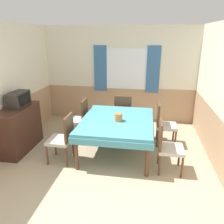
# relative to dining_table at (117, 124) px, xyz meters

# --- Properties ---
(ground_plane) EXTENTS (16.00, 16.00, 0.00)m
(ground_plane) POSITION_rel_dining_table_xyz_m (-0.22, -1.89, -0.63)
(ground_plane) COLOR tan
(wall_back) EXTENTS (4.56, 0.09, 2.60)m
(wall_back) POSITION_rel_dining_table_xyz_m (-0.20, 1.93, 0.68)
(wall_back) COLOR silver
(wall_back) RESTS_ON ground_plane
(wall_left) EXTENTS (0.05, 4.20, 2.60)m
(wall_left) POSITION_rel_dining_table_xyz_m (-2.32, 0.01, 0.67)
(wall_left) COLOR silver
(wall_left) RESTS_ON ground_plane
(wall_right) EXTENTS (0.05, 4.20, 2.60)m
(wall_right) POSITION_rel_dining_table_xyz_m (1.89, 0.01, 0.67)
(wall_right) COLOR silver
(wall_right) RESTS_ON ground_plane
(dining_table) EXTENTS (1.46, 1.73, 0.73)m
(dining_table) POSITION_rel_dining_table_xyz_m (0.00, 0.00, 0.00)
(dining_table) COLOR teal
(dining_table) RESTS_ON ground_plane
(chair_left_far) EXTENTS (0.44, 0.44, 0.95)m
(chair_left_far) POSITION_rel_dining_table_xyz_m (-0.96, 0.53, -0.12)
(chair_left_far) COLOR brown
(chair_left_far) RESTS_ON ground_plane
(chair_left_near) EXTENTS (0.44, 0.44, 0.95)m
(chair_left_near) POSITION_rel_dining_table_xyz_m (-0.96, -0.53, -0.12)
(chair_left_near) COLOR brown
(chair_left_near) RESTS_ON ground_plane
(chair_head_window) EXTENTS (0.44, 0.44, 0.95)m
(chair_head_window) POSITION_rel_dining_table_xyz_m (-0.00, 1.10, -0.12)
(chair_head_window) COLOR brown
(chair_head_window) RESTS_ON ground_plane
(chair_right_far) EXTENTS (0.44, 0.44, 0.95)m
(chair_right_far) POSITION_rel_dining_table_xyz_m (0.96, 0.53, -0.12)
(chair_right_far) COLOR brown
(chair_right_far) RESTS_ON ground_plane
(chair_right_near) EXTENTS (0.44, 0.44, 0.95)m
(chair_right_near) POSITION_rel_dining_table_xyz_m (0.96, -0.53, -0.12)
(chair_right_near) COLOR brown
(chair_right_near) RESTS_ON ground_plane
(sideboard) EXTENTS (0.46, 1.13, 0.94)m
(sideboard) POSITION_rel_dining_table_xyz_m (-2.05, -0.23, -0.16)
(sideboard) COLOR #3D2319
(sideboard) RESTS_ON ground_plane
(tv) EXTENTS (0.29, 0.52, 0.30)m
(tv) POSITION_rel_dining_table_xyz_m (-2.06, -0.10, 0.45)
(tv) COLOR #2D2823
(tv) RESTS_ON sideboard
(vase) EXTENTS (0.15, 0.15, 0.15)m
(vase) POSITION_rel_dining_table_xyz_m (0.04, -0.08, 0.18)
(vase) COLOR #B26B38
(vase) RESTS_ON dining_table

